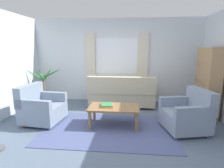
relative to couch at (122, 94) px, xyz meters
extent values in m
plane|color=slate|center=(-0.20, -1.63, -0.37)|extent=(6.24, 6.24, 0.00)
cube|color=silver|center=(-0.20, 0.63, 0.93)|extent=(5.32, 0.12, 2.60)
cube|color=white|center=(-0.20, 0.57, 1.08)|extent=(1.30, 0.01, 1.10)
cube|color=beige|center=(-1.03, 0.54, 1.08)|extent=(0.32, 0.06, 1.40)
cube|color=beige|center=(0.63, 0.54, 1.08)|extent=(0.32, 0.06, 1.40)
cube|color=#4C5684|center=(-0.20, -1.63, -0.36)|extent=(2.74, 1.72, 0.01)
cube|color=#BCB293|center=(0.00, 0.07, -0.12)|extent=(1.90, 0.80, 0.38)
cube|color=#BCB293|center=(0.00, -0.25, 0.31)|extent=(1.90, 0.20, 0.48)
cube|color=#BCB293|center=(0.87, 0.07, 0.19)|extent=(0.16, 0.80, 0.24)
cube|color=#BCB293|center=(-0.87, 0.07, 0.19)|extent=(0.16, 0.80, 0.24)
cylinder|color=olive|center=(0.85, 0.37, -0.34)|extent=(0.06, 0.06, 0.06)
cylinder|color=olive|center=(-0.85, 0.37, -0.34)|extent=(0.06, 0.06, 0.06)
cylinder|color=olive|center=(0.85, -0.23, -0.34)|extent=(0.06, 0.06, 0.06)
cylinder|color=olive|center=(-0.85, -0.23, -0.34)|extent=(0.06, 0.06, 0.06)
cube|color=gray|center=(-1.74, -1.37, -0.13)|extent=(0.88, 0.92, 0.36)
cube|color=gray|center=(-2.07, -1.34, 0.28)|extent=(0.27, 0.85, 0.46)
cube|color=gray|center=(-1.78, -1.73, 0.16)|extent=(0.81, 0.20, 0.22)
cube|color=gray|center=(-1.70, -1.02, 0.16)|extent=(0.81, 0.20, 0.22)
cylinder|color=olive|center=(-1.46, -1.75, -0.34)|extent=(0.05, 0.05, 0.06)
cylinder|color=olive|center=(-1.39, -1.07, -0.34)|extent=(0.05, 0.05, 0.06)
cylinder|color=olive|center=(-2.09, -1.68, -0.34)|extent=(0.05, 0.05, 0.06)
cylinder|color=olive|center=(-2.02, -1.00, -0.34)|extent=(0.05, 0.05, 0.06)
cube|color=gray|center=(1.38, -1.51, -0.13)|extent=(0.97, 1.00, 0.36)
cube|color=gray|center=(1.70, -1.43, 0.28)|extent=(0.37, 0.86, 0.46)
cube|color=gray|center=(1.29, -1.16, 0.16)|extent=(0.81, 0.30, 0.22)
cube|color=gray|center=(1.46, -1.86, 0.16)|extent=(0.81, 0.30, 0.22)
cylinder|color=olive|center=(0.99, -1.25, -0.34)|extent=(0.05, 0.05, 0.06)
cylinder|color=olive|center=(1.14, -1.91, -0.34)|extent=(0.05, 0.05, 0.06)
cylinder|color=olive|center=(1.61, -1.10, -0.34)|extent=(0.05, 0.05, 0.06)
cylinder|color=olive|center=(1.76, -1.77, -0.34)|extent=(0.05, 0.05, 0.06)
cube|color=olive|center=(-0.10, -1.40, 0.05)|extent=(1.10, 0.64, 0.04)
cube|color=olive|center=(-0.59, -1.66, -0.17)|extent=(0.06, 0.06, 0.40)
cube|color=olive|center=(0.39, -1.66, -0.17)|extent=(0.06, 0.06, 0.40)
cube|color=olive|center=(-0.59, -1.14, -0.17)|extent=(0.06, 0.06, 0.40)
cube|color=olive|center=(0.39, -1.14, -0.17)|extent=(0.06, 0.06, 0.40)
cube|color=orange|center=(-0.25, -1.39, 0.08)|extent=(0.29, 0.34, 0.02)
cube|color=#387F4C|center=(-0.26, -1.37, 0.11)|extent=(0.29, 0.34, 0.03)
cylinder|color=#9E6B4C|center=(-2.40, 0.04, -0.22)|extent=(0.35, 0.35, 0.29)
cylinder|color=brown|center=(-2.40, 0.04, 0.15)|extent=(0.07, 0.07, 0.46)
cone|color=#38753D|center=(-2.08, 0.04, 0.60)|extent=(0.62, 0.11, 0.34)
cone|color=#38753D|center=(-2.34, 0.28, 0.55)|extent=(0.18, 0.47, 0.36)
cone|color=#38753D|center=(-2.57, 0.21, 0.55)|extent=(0.36, 0.41, 0.33)
cone|color=#38753D|center=(-2.62, -0.09, 0.56)|extent=(0.44, 0.33, 0.42)
cone|color=#38753D|center=(-2.36, -0.22, 0.57)|extent=(0.15, 0.50, 0.38)
cube|color=#A87F56|center=(2.18, -0.94, 0.48)|extent=(0.30, 0.04, 1.70)
cube|color=#A87F56|center=(2.18, -0.04, 0.48)|extent=(0.30, 0.04, 1.70)
cube|color=#A87F56|center=(2.04, -0.49, 0.48)|extent=(0.02, 0.90, 1.70)
cube|color=#A87F56|center=(2.18, -0.49, -0.36)|extent=(0.30, 0.86, 0.02)
cube|color=#A87F56|center=(2.18, -0.49, 0.07)|extent=(0.30, 0.86, 0.02)
cube|color=#A87F56|center=(2.18, -0.49, 0.49)|extent=(0.30, 0.86, 0.02)
cube|color=#A87F56|center=(2.18, -0.49, 0.92)|extent=(0.30, 0.86, 0.02)
cube|color=#A87F56|center=(2.18, -0.49, 1.34)|extent=(0.30, 0.86, 0.02)
cube|color=#387F4C|center=(2.18, -0.83, 0.21)|extent=(0.27, 0.09, 0.27)
cube|color=#5B8E93|center=(2.18, -0.75, 0.17)|extent=(0.24, 0.06, 0.18)
cube|color=orange|center=(2.18, -0.67, 0.20)|extent=(0.24, 0.08, 0.24)
cube|color=gold|center=(2.18, -0.58, 0.22)|extent=(0.24, 0.10, 0.28)
cube|color=#7F478C|center=(2.18, -0.48, 0.22)|extent=(0.24, 0.09, 0.29)
cube|color=orange|center=(2.18, -0.38, 0.20)|extent=(0.24, 0.08, 0.24)
cube|color=#387F4C|center=(2.18, -0.30, 0.18)|extent=(0.23, 0.06, 0.20)
cube|color=#7F478C|center=(2.18, -0.21, 0.20)|extent=(0.24, 0.10, 0.25)
cube|color=#387F4C|center=(2.18, -0.12, 0.17)|extent=(0.28, 0.05, 0.19)
camera|label=1|loc=(0.23, -5.22, 1.35)|focal=29.30mm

